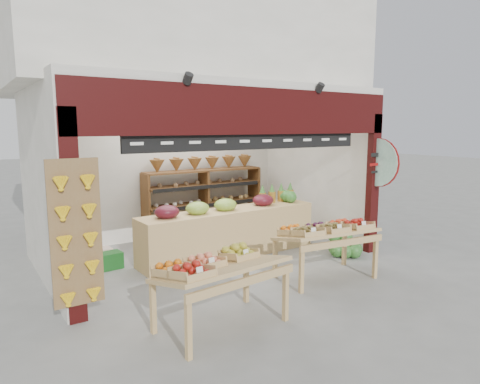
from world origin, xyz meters
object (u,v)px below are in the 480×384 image
mid_counter (229,231)px  watermelon_pile (345,246)px  back_shelving (204,185)px  refrigerator (60,219)px  cardboard_stack (90,257)px  display_table_right (326,231)px  display_table_left (211,268)px

mid_counter → watermelon_pile: bearing=-33.6°
back_shelving → refrigerator: bearing=-174.0°
back_shelving → mid_counter: back_shelving is taller
mid_counter → watermelon_pile: (1.82, -1.21, -0.31)m
cardboard_stack → watermelon_pile: cardboard_stack is taller
display_table_right → watermelon_pile: (1.18, 0.66, -0.60)m
refrigerator → cardboard_stack: (0.30, -0.73, -0.57)m
mid_counter → display_table_left: bearing=-126.4°
refrigerator → watermelon_pile: (4.53, -2.55, -0.62)m
back_shelving → cardboard_stack: bearing=-159.3°
cardboard_stack → display_table_left: display_table_left is taller
display_table_right → mid_counter: bearing=108.8°
back_shelving → refrigerator: size_ratio=1.75×
cardboard_stack → mid_counter: size_ratio=0.27×
display_table_left → watermelon_pile: (3.57, 1.16, -0.58)m
mid_counter → display_table_left: 2.96m
back_shelving → display_table_right: back_shelving is taller
cardboard_stack → display_table_right: 3.97m
refrigerator → mid_counter: refrigerator is taller
back_shelving → watermelon_pile: 3.35m
cardboard_stack → mid_counter: bearing=-14.2°
cardboard_stack → mid_counter: 2.50m
mid_counter → watermelon_pile: mid_counter is taller
watermelon_pile → back_shelving: bearing=116.6°
refrigerator → display_table_right: (3.35, -3.21, -0.02)m
refrigerator → display_table_left: bearing=-93.8°
back_shelving → display_table_right: 3.56m
back_shelving → display_table_left: (-2.13, -4.04, -0.37)m
refrigerator → cardboard_stack: bearing=-85.8°
display_table_left → watermelon_pile: size_ratio=2.47×
back_shelving → mid_counter: size_ratio=0.79×
display_table_left → display_table_right: 2.44m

